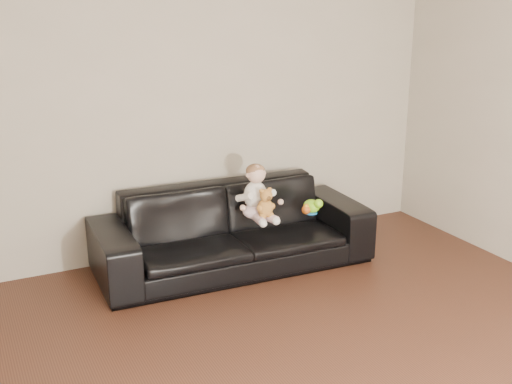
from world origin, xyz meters
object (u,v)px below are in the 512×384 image
teddy_bear (266,203)px  toy_rattle (306,210)px  baby (257,195)px  toy_green (312,206)px  sofa (233,229)px  toy_blue_disc (311,213)px

teddy_bear → toy_rattle: teddy_bear is taller
teddy_bear → toy_rattle: (0.40, 0.05, -0.13)m
baby → teddy_bear: 0.14m
toy_green → baby: bearing=172.4°
toy_rattle → sofa: bearing=160.3°
baby → toy_blue_disc: bearing=-12.3°
toy_blue_disc → baby: bearing=169.2°
toy_rattle → toy_green: bearing=19.4°
sofa → toy_green: sofa is taller
sofa → toy_rattle: bearing=-17.7°
baby → teddy_bear: baby is taller
sofa → teddy_bear: (0.17, -0.26, 0.27)m
sofa → teddy_bear: teddy_bear is taller
baby → toy_green: (0.48, -0.06, -0.14)m
sofa → toy_green: bearing=-14.0°
toy_green → toy_blue_disc: (-0.02, -0.02, -0.05)m
teddy_bear → toy_green: (0.47, 0.07, -0.11)m
toy_green → toy_rattle: bearing=-160.6°
teddy_bear → toy_blue_disc: 0.48m
baby → toy_rattle: (0.41, -0.09, -0.16)m
toy_rattle → teddy_bear: bearing=-172.7°
toy_rattle → toy_blue_disc: 0.06m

